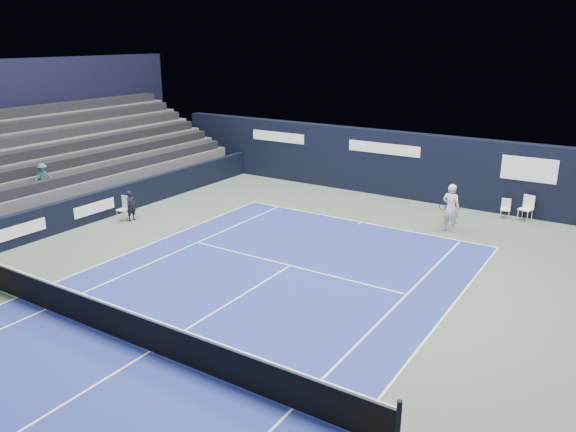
% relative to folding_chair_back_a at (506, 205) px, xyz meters
% --- Properties ---
extents(ground, '(48.00, 48.00, 0.00)m').
position_rel_folding_chair_back_a_xyz_m(ground, '(-4.85, -13.73, -0.56)').
color(ground, '#4C5A50').
rests_on(ground, ground).
extents(court_surface, '(10.97, 23.77, 0.01)m').
position_rel_folding_chair_back_a_xyz_m(court_surface, '(-4.85, -15.73, -0.56)').
color(court_surface, navy).
rests_on(court_surface, ground).
extents(folding_chair_back_a, '(0.42, 0.45, 0.84)m').
position_rel_folding_chair_back_a_xyz_m(folding_chair_back_a, '(0.00, 0.00, 0.00)').
color(folding_chair_back_a, white).
rests_on(folding_chair_back_a, ground).
extents(folding_chair_back_b, '(0.59, 0.58, 1.08)m').
position_rel_folding_chair_back_a_xyz_m(folding_chair_back_b, '(0.82, 0.10, 0.05)').
color(folding_chair_back_b, white).
rests_on(folding_chair_back_b, ground).
extents(line_judge_chair, '(0.50, 0.48, 1.03)m').
position_rel_folding_chair_back_a_xyz_m(line_judge_chair, '(-13.32, -8.89, 0.02)').
color(line_judge_chair, silver).
rests_on(line_judge_chair, ground).
extents(line_judge, '(0.34, 0.49, 1.28)m').
position_rel_folding_chair_back_a_xyz_m(line_judge, '(-13.05, -8.79, 0.08)').
color(line_judge, black).
rests_on(line_judge, ground).
extents(court_markings, '(11.03, 23.83, 0.00)m').
position_rel_folding_chair_back_a_xyz_m(court_markings, '(-4.85, -15.73, -0.55)').
color(court_markings, white).
rests_on(court_markings, court_surface).
extents(tennis_net, '(12.90, 0.10, 1.10)m').
position_rel_folding_chair_back_a_xyz_m(tennis_net, '(-4.85, -15.73, -0.05)').
color(tennis_net, black).
rests_on(tennis_net, ground).
extents(back_sponsor_wall, '(26.00, 0.63, 3.10)m').
position_rel_folding_chair_back_a_xyz_m(back_sponsor_wall, '(-4.85, 0.76, 0.99)').
color(back_sponsor_wall, black).
rests_on(back_sponsor_wall, ground).
extents(side_barrier_left, '(0.33, 22.00, 1.20)m').
position_rel_folding_chair_back_a_xyz_m(side_barrier_left, '(-14.35, -9.76, 0.04)').
color(side_barrier_left, black).
rests_on(side_barrier_left, ground).
extents(spectator_stand, '(6.00, 18.00, 6.40)m').
position_rel_folding_chair_back_a_xyz_m(spectator_stand, '(-18.13, -8.74, 1.39)').
color(spectator_stand, '#454547').
rests_on(spectator_stand, ground).
extents(tennis_player, '(0.74, 0.88, 1.92)m').
position_rel_folding_chair_back_a_xyz_m(tennis_player, '(-1.47, -2.96, 0.40)').
color(tennis_player, silver).
rests_on(tennis_player, ground).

